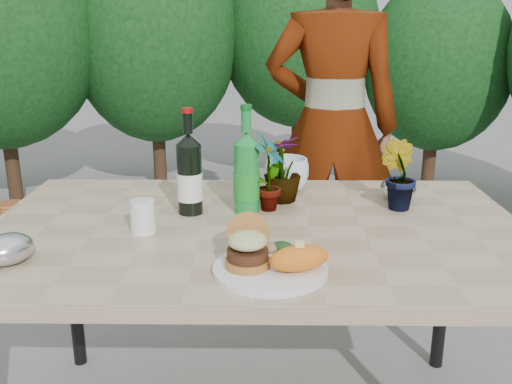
{
  "coord_description": "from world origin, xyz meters",
  "views": [
    {
      "loc": [
        0.02,
        -1.59,
        1.34
      ],
      "look_at": [
        0.0,
        -0.08,
        0.88
      ],
      "focal_mm": 40.0,
      "sensor_mm": 36.0,
      "label": 1
    }
  ],
  "objects_px": {
    "dinner_plate": "(270,269)",
    "wine_bottle": "(190,175)",
    "patio_table": "(256,244)",
    "person": "(332,127)"
  },
  "relations": [
    {
      "from": "dinner_plate",
      "to": "wine_bottle",
      "type": "bearing_deg",
      "value": 119.43
    },
    {
      "from": "dinner_plate",
      "to": "patio_table",
      "type": "bearing_deg",
      "value": 96.72
    },
    {
      "from": "patio_table",
      "to": "person",
      "type": "distance_m",
      "value": 1.1
    },
    {
      "from": "wine_bottle",
      "to": "person",
      "type": "bearing_deg",
      "value": 80.64
    },
    {
      "from": "dinner_plate",
      "to": "wine_bottle",
      "type": "height_order",
      "value": "wine_bottle"
    },
    {
      "from": "dinner_plate",
      "to": "person",
      "type": "distance_m",
      "value": 1.39
    },
    {
      "from": "person",
      "to": "dinner_plate",
      "type": "bearing_deg",
      "value": 82.79
    },
    {
      "from": "dinner_plate",
      "to": "person",
      "type": "xyz_separation_m",
      "value": [
        0.3,
        1.35,
        0.1
      ]
    },
    {
      "from": "patio_table",
      "to": "dinner_plate",
      "type": "xyz_separation_m",
      "value": [
        0.04,
        -0.32,
        0.06
      ]
    },
    {
      "from": "dinner_plate",
      "to": "wine_bottle",
      "type": "relative_size",
      "value": 0.84
    }
  ]
}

